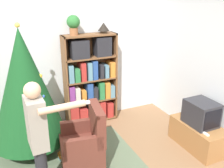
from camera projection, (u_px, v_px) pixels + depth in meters
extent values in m
cube|color=silver|center=(56.00, 55.00, 4.36)|extent=(8.00, 0.10, 2.60)
cube|color=brown|center=(66.00, 84.00, 4.38)|extent=(0.03, 0.28, 1.66)
cube|color=brown|center=(114.00, 76.00, 4.75)|extent=(0.03, 0.28, 1.66)
cube|color=brown|center=(89.00, 35.00, 4.28)|extent=(0.96, 0.28, 0.03)
cube|color=brown|center=(88.00, 78.00, 4.68)|extent=(0.96, 0.01, 1.66)
cube|color=brown|center=(92.00, 119.00, 4.84)|extent=(0.93, 0.28, 0.03)
cube|color=#B22D28|center=(74.00, 115.00, 4.62)|extent=(0.16, 0.24, 0.33)
cube|color=#B22D28|center=(83.00, 115.00, 4.69)|extent=(0.15, 0.21, 0.27)
cube|color=#5B899E|center=(92.00, 110.00, 4.77)|extent=(0.12, 0.26, 0.33)
cube|color=#B22D28|center=(101.00, 109.00, 4.84)|extent=(0.11, 0.25, 0.35)
cube|color=#B22D28|center=(109.00, 109.00, 4.89)|extent=(0.11, 0.20, 0.29)
cube|color=brown|center=(91.00, 100.00, 4.70)|extent=(0.93, 0.28, 0.03)
cube|color=#843889|center=(71.00, 94.00, 4.48)|extent=(0.10, 0.27, 0.33)
cube|color=beige|center=(77.00, 95.00, 4.51)|extent=(0.09, 0.22, 0.29)
cube|color=orange|center=(83.00, 95.00, 4.56)|extent=(0.08, 0.22, 0.23)
cube|color=#284C93|center=(88.00, 91.00, 4.61)|extent=(0.10, 0.27, 0.34)
cube|color=#232328|center=(94.00, 92.00, 4.66)|extent=(0.08, 0.27, 0.25)
cube|color=#2D7A42|center=(100.00, 90.00, 4.69)|extent=(0.09, 0.24, 0.32)
cube|color=orange|center=(106.00, 89.00, 4.74)|extent=(0.09, 0.25, 0.31)
cube|color=#5B899E|center=(110.00, 90.00, 4.79)|extent=(0.09, 0.24, 0.23)
cube|color=brown|center=(91.00, 79.00, 4.56)|extent=(0.93, 0.28, 0.03)
cube|color=#5B899E|center=(70.00, 74.00, 4.31)|extent=(0.09, 0.20, 0.31)
cube|color=#2D7A42|center=(76.00, 75.00, 4.38)|extent=(0.09, 0.22, 0.24)
cube|color=#B22D28|center=(82.00, 71.00, 4.42)|extent=(0.09, 0.26, 0.33)
cube|color=#5B899E|center=(88.00, 71.00, 4.46)|extent=(0.08, 0.23, 0.32)
cube|color=#284C93|center=(94.00, 69.00, 4.49)|extent=(0.09, 0.22, 0.34)
cube|color=#232328|center=(100.00, 71.00, 4.55)|extent=(0.07, 0.21, 0.26)
cube|color=#5B899E|center=(105.00, 70.00, 4.61)|extent=(0.07, 0.25, 0.24)
cube|color=orange|center=(111.00, 69.00, 4.64)|extent=(0.09, 0.24, 0.28)
cube|color=brown|center=(90.00, 57.00, 4.41)|extent=(0.93, 0.28, 0.03)
cube|color=#232328|center=(79.00, 49.00, 4.26)|extent=(0.30, 0.25, 0.31)
cube|color=#232328|center=(102.00, 46.00, 4.42)|extent=(0.28, 0.24, 0.33)
cube|color=#996638|center=(198.00, 135.00, 3.97)|extent=(0.47, 0.89, 0.41)
cube|color=#28282D|center=(201.00, 113.00, 3.83)|extent=(0.38, 0.46, 0.38)
cube|color=black|center=(213.00, 120.00, 3.63)|extent=(0.32, 0.01, 0.30)
cube|color=white|center=(206.00, 134.00, 3.61)|extent=(0.04, 0.12, 0.02)
cylinder|color=#4C3323|center=(33.00, 147.00, 3.93)|extent=(0.36, 0.36, 0.10)
cylinder|color=brown|center=(32.00, 141.00, 3.89)|extent=(0.08, 0.08, 0.12)
cone|color=#14471E|center=(25.00, 87.00, 3.57)|extent=(1.11, 1.11, 1.69)
sphere|color=#B74C93|center=(10.00, 73.00, 3.53)|extent=(0.04, 0.04, 0.04)
sphere|color=#335BB2|center=(20.00, 46.00, 3.45)|extent=(0.05, 0.05, 0.05)
sphere|color=red|center=(18.00, 55.00, 3.51)|extent=(0.07, 0.07, 0.07)
sphere|color=gold|center=(40.00, 76.00, 3.57)|extent=(0.07, 0.07, 0.07)
sphere|color=red|center=(18.00, 58.00, 3.54)|extent=(0.07, 0.07, 0.07)
sphere|color=#335BB2|center=(9.00, 119.00, 3.99)|extent=(0.04, 0.04, 0.04)
sphere|color=#335BB2|center=(43.00, 96.00, 3.51)|extent=(0.05, 0.05, 0.05)
sphere|color=#E5CC4C|center=(17.00, 25.00, 3.27)|extent=(0.07, 0.07, 0.07)
cube|color=brown|center=(82.00, 154.00, 3.49)|extent=(0.64, 0.64, 0.42)
cube|color=brown|center=(97.00, 123.00, 3.39)|extent=(0.21, 0.57, 0.50)
cube|color=brown|center=(78.00, 127.00, 3.60)|extent=(0.51, 0.16, 0.20)
cube|color=brown|center=(84.00, 145.00, 3.17)|extent=(0.51, 0.16, 0.20)
cube|color=gray|center=(36.00, 123.00, 2.64)|extent=(0.19, 0.33, 0.57)
cylinder|color=#DBAD89|center=(33.00, 117.00, 2.81)|extent=(0.07, 0.07, 0.46)
cylinder|color=#DBAD89|center=(62.00, 107.00, 2.50)|extent=(0.48, 0.09, 0.07)
cube|color=white|center=(85.00, 103.00, 2.60)|extent=(0.11, 0.04, 0.03)
sphere|color=#DBAD89|center=(32.00, 90.00, 2.51)|extent=(0.17, 0.17, 0.17)
cylinder|color=#935B38|center=(74.00, 32.00, 4.15)|extent=(0.14, 0.14, 0.12)
sphere|color=#2D7033|center=(73.00, 22.00, 4.09)|extent=(0.22, 0.22, 0.22)
cylinder|color=#473828|center=(104.00, 32.00, 4.37)|extent=(0.12, 0.12, 0.04)
cone|color=black|center=(104.00, 27.00, 4.34)|extent=(0.20, 0.20, 0.14)
cube|color=#5B899E|center=(65.00, 157.00, 3.73)|extent=(0.19, 0.13, 0.03)
cube|color=gold|center=(66.00, 156.00, 3.72)|extent=(0.21, 0.14, 0.02)
cube|color=orange|center=(65.00, 154.00, 3.72)|extent=(0.22, 0.13, 0.03)
cube|color=orange|center=(65.00, 153.00, 3.70)|extent=(0.16, 0.13, 0.03)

